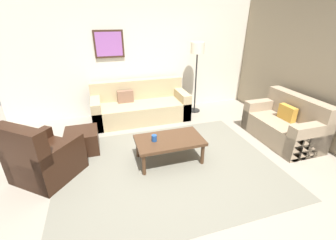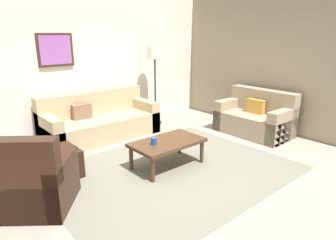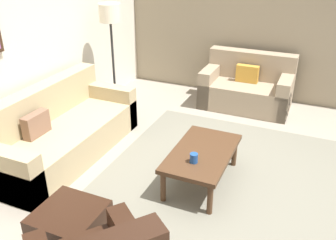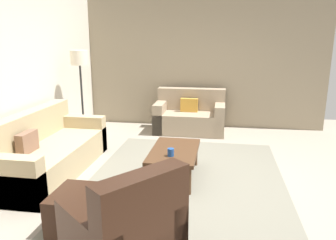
{
  "view_description": "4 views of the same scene",
  "coord_description": "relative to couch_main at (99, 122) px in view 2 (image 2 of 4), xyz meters",
  "views": [
    {
      "loc": [
        -0.9,
        -2.89,
        2.24
      ],
      "look_at": [
        0.08,
        0.26,
        0.72
      ],
      "focal_mm": 24.04,
      "sensor_mm": 36.0,
      "label": 1
    },
    {
      "loc": [
        -2.67,
        -3.02,
        1.98
      ],
      "look_at": [
        0.08,
        0.17,
        0.74
      ],
      "focal_mm": 31.78,
      "sensor_mm": 36.0,
      "label": 2
    },
    {
      "loc": [
        -3.27,
        -0.87,
        2.52
      ],
      "look_at": [
        0.16,
        0.63,
        0.67
      ],
      "focal_mm": 38.89,
      "sensor_mm": 36.0,
      "label": 3
    },
    {
      "loc": [
        -4.13,
        -0.44,
        1.92
      ],
      "look_at": [
        0.19,
        0.29,
        0.8
      ],
      "focal_mm": 34.52,
      "sensor_mm": 36.0,
      "label": 4
    }
  ],
  "objects": [
    {
      "name": "area_rug",
      "position": [
        0.05,
        -2.09,
        -0.29
      ],
      "size": [
        3.46,
        2.68,
        0.01
      ],
      "primitive_type": "cube",
      "color": "slate",
      "rests_on": "ground_plane"
    },
    {
      "name": "armchair_leather",
      "position": [
        -1.8,
        -1.8,
        0.01
      ],
      "size": [
        1.13,
        1.13,
        0.95
      ],
      "color": "black",
      "rests_on": "ground_plane"
    },
    {
      "name": "ground_plane",
      "position": [
        0.05,
        -2.09,
        -0.3
      ],
      "size": [
        8.0,
        8.0,
        0.0
      ],
      "primitive_type": "plane",
      "color": "gray"
    },
    {
      "name": "couch_main",
      "position": [
        0.0,
        0.0,
        0.0
      ],
      "size": [
        2.18,
        0.92,
        0.88
      ],
      "color": "tan",
      "rests_on": "ground_plane"
    },
    {
      "name": "rear_partition",
      "position": [
        0.05,
        0.51,
        1.1
      ],
      "size": [
        6.0,
        0.12,
        2.8
      ],
      "primitive_type": "cube",
      "color": "silver",
      "rests_on": "ground_plane"
    },
    {
      "name": "cup",
      "position": [
        -0.12,
        -1.9,
        0.17
      ],
      "size": [
        0.09,
        0.09,
        0.1
      ],
      "primitive_type": "cylinder",
      "color": "#1E478C",
      "rests_on": "coffee_table"
    },
    {
      "name": "framed_artwork",
      "position": [
        -0.55,
        0.42,
        1.38
      ],
      "size": [
        0.65,
        0.04,
        0.59
      ],
      "color": "#382316"
    },
    {
      "name": "lamp_standing",
      "position": [
        1.42,
        -0.01,
        1.11
      ],
      "size": [
        0.32,
        0.32,
        1.71
      ],
      "color": "black",
      "rests_on": "ground_plane"
    },
    {
      "name": "ottoman",
      "position": [
        -1.28,
        -1.16,
        -0.1
      ],
      "size": [
        0.56,
        0.56,
        0.4
      ],
      "primitive_type": "cube",
      "color": "black",
      "rests_on": "ground_plane"
    },
    {
      "name": "coffee_table",
      "position": [
        0.13,
        -1.91,
        0.06
      ],
      "size": [
        1.1,
        0.64,
        0.41
      ],
      "color": "#472D1C",
      "rests_on": "ground_plane"
    },
    {
      "name": "couch_loveseat",
      "position": [
        2.53,
        -1.89,
        0.01
      ],
      "size": [
        0.82,
        1.43,
        0.88
      ],
      "color": "gray",
      "rests_on": "ground_plane"
    },
    {
      "name": "stone_feature_panel",
      "position": [
        3.05,
        -2.09,
        1.1
      ],
      "size": [
        0.12,
        5.2,
        2.8
      ],
      "primitive_type": "cube",
      "color": "gray",
      "rests_on": "ground_plane"
    }
  ]
}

